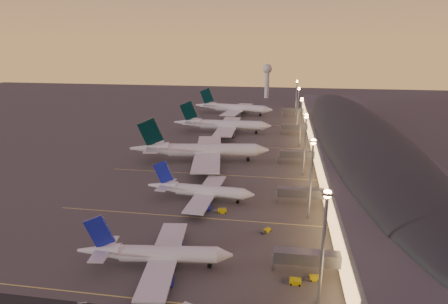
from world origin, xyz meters
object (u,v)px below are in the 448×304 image
Objects in this scene: airliner_wide_near at (200,150)px; baggage_tug_c at (220,211)px; airliner_wide_far at (233,108)px; radar_tower at (267,75)px; airliner_narrow_north at (200,191)px; baggage_tug_a at (293,281)px; baggage_tug_d at (266,231)px; airliner_narrow_south at (155,254)px; airliner_wide_mid at (222,125)px; baggage_tug_b at (312,278)px.

baggage_tug_c is at bearing -79.64° from airliner_wide_near.
airliner_wide_far is 95.31m from radar_tower.
radar_tower reaches higher than airliner_wide_far.
airliner_narrow_north is 9.37× the size of baggage_tug_a.
baggage_tug_d is (34.06, -179.55, -4.53)m from airliner_wide_far.
airliner_narrow_south is 0.60× the size of airliner_wide_near.
airliner_narrow_south is at bearing 179.65° from baggage_tug_a.
baggage_tug_a is at bearing -73.57° from airliner_wide_near.
airliner_wide_near is (-7.67, 84.53, 1.74)m from airliner_narrow_south.
airliner_wide_mid is 16.38× the size of baggage_tug_b.
baggage_tug_a is at bearing -9.48° from airliner_narrow_south.
baggage_tug_a is 1.21× the size of baggage_tug_d.
baggage_tug_d is at bearing -76.07° from airliner_wide_mid.
baggage_tug_c is at bearing 125.94° from baggage_tug_a.
airliner_narrow_north is 1.18× the size of radar_tower.
airliner_wide_far reaches higher than baggage_tug_d.
baggage_tug_b is (37.85, 0.62, -3.08)m from airliner_narrow_south.
baggage_tug_b is 0.81× the size of baggage_tug_c.
airliner_wide_far is 205.93m from baggage_tug_b.
airliner_wide_far is at bearing 82.91° from baggage_tug_c.
baggage_tug_b is at bearing -85.07° from radar_tower.
airliner_wide_near is at bearing 117.73° from baggage_tug_a.
airliner_narrow_south is 8.54× the size of baggage_tug_c.
baggage_tug_a is 1.13× the size of baggage_tug_b.
airliner_narrow_north is 252.43m from radar_tower.
airliner_wide_mid is (-6.65, 141.94, 1.36)m from airliner_narrow_south.
airliner_wide_mid is (1.02, 57.41, -0.38)m from airliner_wide_near.
airliner_wide_near is 1.06× the size of airliner_wide_far.
airliner_wide_near is at bearing 110.87° from baggage_tug_b.
airliner_narrow_south is at bearing -92.47° from radar_tower.
airliner_wide_mid is at bearing 53.63° from baggage_tug_d.
airliner_wide_near reaches higher than baggage_tug_d.
airliner_wide_near is at bearing -95.56° from radar_tower.
airliner_wide_far is 13.41× the size of baggage_tug_c.
airliner_narrow_south is 142.10m from airliner_wide_mid.
radar_tower is 261.20m from baggage_tug_c.
baggage_tug_d is (-11.86, 21.15, -0.02)m from baggage_tug_b.
airliner_narrow_north is at bearing -77.92° from airliner_wide_far.
baggage_tug_b is at bearing -45.56° from airliner_narrow_north.
airliner_wide_mid is at bearing 85.77° from airliner_narrow_south.
airliner_narrow_north reaches higher than baggage_tug_a.
baggage_tug_a is at bearing -69.99° from airliner_wide_far.
baggage_tug_b is at bearing -70.61° from airliner_wide_near.
airliner_wide_near is 55.40m from baggage_tug_c.
baggage_tug_b is 41.86m from baggage_tug_c.
airliner_wide_near reaches higher than baggage_tug_b.
airliner_wide_far is 1.86× the size of radar_tower.
airliner_wide_mid is at bearing 99.86° from baggage_tug_b.
baggage_tug_c reaches higher than baggage_tug_d.
airliner_wide_mid reaches higher than airliner_narrow_south.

